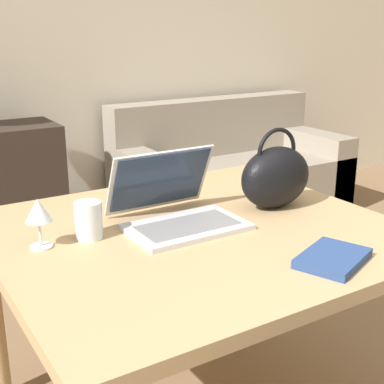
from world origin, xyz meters
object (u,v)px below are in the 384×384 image
couch (230,177)px  handbag (276,176)px  drinking_glass (89,220)px  laptop (174,204)px  wine_glass (38,213)px

couch → handbag: bearing=-121.4°
couch → drinking_glass: size_ratio=14.47×
laptop → wine_glass: 0.42m
laptop → handbag: bearing=-8.6°
couch → drinking_glass: bearing=-136.6°
couch → laptop: size_ratio=4.49×
handbag → couch: bearing=58.6°
couch → laptop: bearing=-131.0°
couch → wine_glass: (-1.77, -1.54, 0.54)m
laptop → drinking_glass: bearing=177.0°
couch → laptop: (-1.35, -1.56, 0.49)m
drinking_glass → handbag: size_ratio=0.40×
drinking_glass → couch: bearing=43.4°
laptop → couch: bearing=49.0°
laptop → wine_glass: bearing=177.4°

